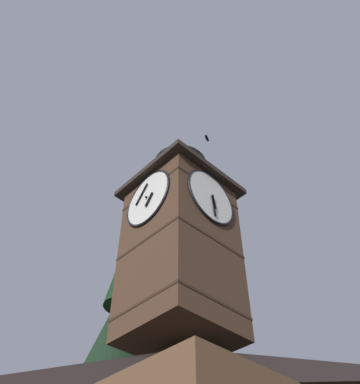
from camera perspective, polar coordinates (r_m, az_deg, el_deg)
clock_tower at (r=17.63m, az=0.02°, el=-5.89°), size 4.23×4.23×10.65m
flying_bird_high at (r=24.92m, az=3.60°, el=7.16°), size 0.47×0.31×0.10m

